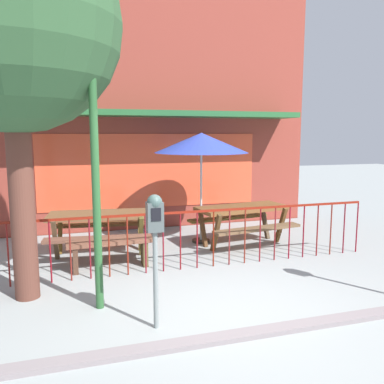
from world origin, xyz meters
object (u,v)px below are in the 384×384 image
(picnic_table_right, at_px, (242,214))
(patio_umbrella, at_px, (201,143))
(picnic_table_left, at_px, (99,222))
(street_lamp, at_px, (94,122))
(parking_meter_far, at_px, (155,226))
(patio_bench, at_px, (111,248))
(street_tree, at_px, (11,25))

(picnic_table_right, xyz_separation_m, patio_umbrella, (-0.73, 0.41, 1.40))
(picnic_table_left, distance_m, picnic_table_right, 2.77)
(picnic_table_right, height_order, street_lamp, street_lamp)
(patio_umbrella, bearing_deg, picnic_table_left, -172.47)
(picnic_table_left, bearing_deg, picnic_table_right, -2.87)
(street_lamp, bearing_deg, picnic_table_right, 36.76)
(picnic_table_right, distance_m, parking_meter_far, 3.81)
(picnic_table_left, relative_size, picnic_table_right, 0.99)
(street_lamp, bearing_deg, patio_bench, 79.06)
(picnic_table_left, distance_m, patio_bench, 0.90)
(picnic_table_left, bearing_deg, patio_umbrella, 7.53)
(patio_umbrella, bearing_deg, parking_meter_far, -116.12)
(parking_meter_far, relative_size, street_lamp, 0.44)
(street_tree, height_order, street_lamp, street_tree)
(picnic_table_left, distance_m, street_lamp, 2.91)
(picnic_table_left, relative_size, patio_bench, 1.38)
(patio_umbrella, relative_size, patio_bench, 1.57)
(parking_meter_far, height_order, street_tree, street_tree)
(picnic_table_right, bearing_deg, street_tree, -157.69)
(patio_umbrella, relative_size, parking_meter_far, 1.44)
(picnic_table_right, xyz_separation_m, street_lamp, (-2.94, -2.20, 1.73))
(patio_bench, relative_size, parking_meter_far, 0.91)
(street_tree, xyz_separation_m, street_lamp, (0.91, -0.62, -1.19))
(picnic_table_right, xyz_separation_m, patio_bench, (-2.65, -0.71, -0.26))
(street_tree, bearing_deg, picnic_table_right, 22.31)
(street_lamp, bearing_deg, patio_umbrella, 49.63)
(patio_bench, bearing_deg, street_lamp, -100.94)
(picnic_table_right, bearing_deg, patio_umbrella, 150.70)
(street_lamp, bearing_deg, picnic_table_left, 85.69)
(picnic_table_right, height_order, patio_umbrella, patio_umbrella)
(patio_bench, distance_m, street_lamp, 2.50)
(parking_meter_far, distance_m, street_lamp, 1.48)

